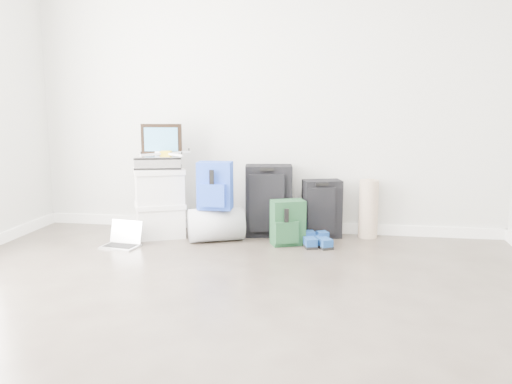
% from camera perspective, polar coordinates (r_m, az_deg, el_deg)
% --- Properties ---
extents(ground, '(5.00, 5.00, 0.00)m').
position_cam_1_polar(ground, '(3.03, -6.24, -15.07)').
color(ground, '#362D27').
rests_on(ground, ground).
extents(room_envelope, '(4.52, 5.02, 2.71)m').
position_cam_1_polar(room_envelope, '(2.81, -6.81, 19.01)').
color(room_envelope, beige).
rests_on(room_envelope, ground).
extents(boxes_stack, '(0.56, 0.52, 0.64)m').
position_cam_1_polar(boxes_stack, '(5.13, -10.10, -1.09)').
color(boxes_stack, silver).
rests_on(boxes_stack, ground).
extents(briefcase, '(0.48, 0.40, 0.12)m').
position_cam_1_polar(briefcase, '(5.07, -10.23, 3.11)').
color(briefcase, '#B2B2B7').
rests_on(briefcase, boxes_stack).
extents(painting, '(0.38, 0.06, 0.29)m').
position_cam_1_polar(painting, '(5.14, -9.93, 5.48)').
color(painting, black).
rests_on(painting, briefcase).
extents(drone, '(0.43, 0.43, 0.05)m').
position_cam_1_polar(drone, '(5.02, -9.47, 4.02)').
color(drone, gold).
rests_on(drone, briefcase).
extents(duffel_bag, '(0.57, 0.47, 0.30)m').
position_cam_1_polar(duffel_bag, '(4.93, -4.23, -3.44)').
color(duffel_bag, gray).
rests_on(duffel_bag, ground).
extents(blue_backpack, '(0.31, 0.23, 0.42)m').
position_cam_1_polar(blue_backpack, '(4.83, -4.36, 0.58)').
color(blue_backpack, '#1B2DB3').
rests_on(blue_backpack, duffel_bag).
extents(large_suitcase, '(0.46, 0.33, 0.67)m').
position_cam_1_polar(large_suitcase, '(5.08, 1.33, -0.91)').
color(large_suitcase, black).
rests_on(large_suitcase, ground).
extents(green_backpack, '(0.33, 0.30, 0.40)m').
position_cam_1_polar(green_backpack, '(4.78, 3.35, -3.33)').
color(green_backpack, '#13351F').
rests_on(green_backpack, ground).
extents(carry_on, '(0.39, 0.31, 0.54)m').
position_cam_1_polar(carry_on, '(5.05, 6.94, -1.79)').
color(carry_on, black).
rests_on(carry_on, ground).
extents(shoes, '(0.31, 0.28, 0.09)m').
position_cam_1_polar(shoes, '(4.78, 6.25, -5.22)').
color(shoes, black).
rests_on(shoes, ground).
extents(rolled_rug, '(0.18, 0.18, 0.54)m').
position_cam_1_polar(rolled_rug, '(5.13, 11.75, -1.75)').
color(rolled_rug, tan).
rests_on(rolled_rug, ground).
extents(laptop, '(0.34, 0.27, 0.22)m').
position_cam_1_polar(laptop, '(4.90, -13.85, -4.95)').
color(laptop, silver).
rests_on(laptop, ground).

